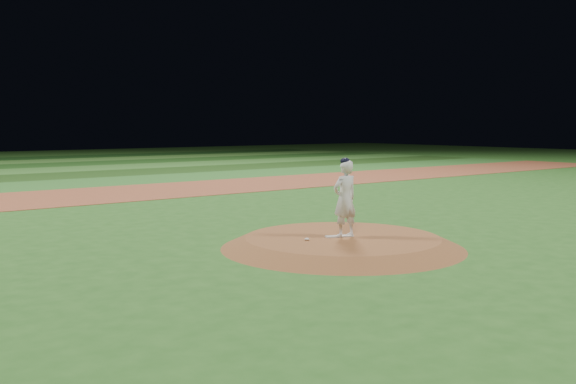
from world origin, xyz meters
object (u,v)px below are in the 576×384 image
(rosin_bag, at_px, (307,239))
(pitcher_on_mound, at_px, (345,198))
(pitching_rubber, at_px, (339,236))
(pitchers_mound, at_px, (342,242))

(rosin_bag, xyz_separation_m, pitcher_on_mound, (0.97, -0.16, 0.85))
(rosin_bag, bearing_deg, pitching_rubber, -6.52)
(pitchers_mound, xyz_separation_m, pitching_rubber, (-0.07, 0.02, 0.14))
(pitcher_on_mound, bearing_deg, rosin_bag, 170.60)
(rosin_bag, height_order, pitcher_on_mound, pitcher_on_mound)
(rosin_bag, bearing_deg, pitchers_mound, -7.47)
(pitching_rubber, xyz_separation_m, rosin_bag, (-0.87, 0.10, 0.01))
(pitching_rubber, height_order, rosin_bag, rosin_bag)
(pitchers_mound, xyz_separation_m, pitcher_on_mound, (0.03, -0.04, 1.00))
(pitching_rubber, xyz_separation_m, pitcher_on_mound, (0.10, -0.06, 0.86))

